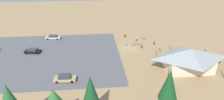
{
  "coord_description": "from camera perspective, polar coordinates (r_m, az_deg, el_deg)",
  "views": [
    {
      "loc": [
        9.98,
        51.77,
        23.32
      ],
      "look_at": [
        5.34,
        3.36,
        1.2
      ],
      "focal_mm": 31.01,
      "sensor_mm": 36.0,
      "label": 1
    }
  ],
  "objects": [
    {
      "name": "bicycle_black_yard_left",
      "position": [
        64.86,
        9.25,
        3.39
      ],
      "size": [
        1.16,
        1.19,
        0.79
      ],
      "color": "black",
      "rests_on": "ground"
    },
    {
      "name": "bicycle_orange_edge_north",
      "position": [
        59.11,
        16.88,
        0.47
      ],
      "size": [
        0.48,
        1.7,
        0.79
      ],
      "color": "black",
      "rests_on": "ground"
    },
    {
      "name": "bike_pavilion",
      "position": [
        48.31,
        21.8,
        -2.16
      ],
      "size": [
        13.35,
        9.16,
        5.36
      ],
      "color": "beige",
      "rests_on": "ground"
    },
    {
      "name": "car_silver_back_corner",
      "position": [
        66.98,
        -16.93,
        3.64
      ],
      "size": [
        4.92,
        2.38,
        1.34
      ],
      "color": "#BCBCC1",
      "rests_on": "parking_lot_asphalt"
    },
    {
      "name": "pine_mideast",
      "position": [
        31.8,
        -28.06,
        -12.97
      ],
      "size": [
        3.45,
        3.45,
        8.33
      ],
      "color": "brown",
      "rests_on": "ground"
    },
    {
      "name": "bicycle_silver_front_row",
      "position": [
        57.12,
        13.92,
        0.02
      ],
      "size": [
        0.48,
        1.77,
        0.85
      ],
      "color": "black",
      "rests_on": "ground"
    },
    {
      "name": "ground",
      "position": [
        57.65,
        4.97,
        0.5
      ],
      "size": [
        160.0,
        160.0,
        0.0
      ],
      "primitive_type": "plane",
      "color": "#9E7F56",
      "rests_on": "ground"
    },
    {
      "name": "pine_west",
      "position": [
        30.0,
        -6.29,
        -12.19
      ],
      "size": [
        3.08,
        3.08,
        8.31
      ],
      "color": "brown",
      "rests_on": "ground"
    },
    {
      "name": "pine_far_west",
      "position": [
        34.18,
        16.49,
        -9.62
      ],
      "size": [
        3.24,
        3.24,
        7.6
      ],
      "color": "brown",
      "rests_on": "ground"
    },
    {
      "name": "car_tan_far_end",
      "position": [
        42.87,
        -13.7,
        -8.07
      ],
      "size": [
        4.72,
        2.07,
        1.46
      ],
      "color": "tan",
      "rests_on": "parking_lot_asphalt"
    },
    {
      "name": "bicycle_blue_trailside",
      "position": [
        59.64,
        18.88,
        0.47
      ],
      "size": [
        0.48,
        1.78,
        0.92
      ],
      "color": "black",
      "rests_on": "ground"
    },
    {
      "name": "visitor_crossing_yard",
      "position": [
        57.76,
        8.72,
        1.36
      ],
      "size": [
        0.4,
        0.38,
        1.78
      ],
      "color": "#2D3347",
      "rests_on": "ground"
    },
    {
      "name": "pine_far_east",
      "position": [
        30.53,
        -16.71,
        -14.02
      ],
      "size": [
        3.97,
        3.97,
        6.76
      ],
      "color": "brown",
      "rests_on": "ground"
    },
    {
      "name": "visitor_by_pavilion",
      "position": [
        62.75,
        7.19,
        3.34
      ],
      "size": [
        0.38,
        0.36,
        1.75
      ],
      "color": "#2D3347",
      "rests_on": "ground"
    },
    {
      "name": "bicycle_yellow_near_porch",
      "position": [
        60.03,
        7.84,
        1.77
      ],
      "size": [
        1.66,
        0.66,
        0.83
      ],
      "color": "black",
      "rests_on": "ground"
    },
    {
      "name": "trash_bin",
      "position": [
        66.14,
        3.85,
        4.17
      ],
      "size": [
        0.6,
        0.6,
        0.9
      ],
      "primitive_type": "cylinder",
      "color": "brown",
      "rests_on": "ground"
    },
    {
      "name": "lot_sign",
      "position": [
        55.36,
        4.33,
        1.07
      ],
      "size": [
        0.56,
        0.08,
        2.2
      ],
      "color": "#99999E",
      "rests_on": "ground"
    },
    {
      "name": "visitor_at_bikes",
      "position": [
        60.99,
        12.34,
        2.27
      ],
      "size": [
        0.4,
        0.38,
        1.67
      ],
      "color": "#2D3347",
      "rests_on": "ground"
    },
    {
      "name": "bicycle_red_yard_right",
      "position": [
        58.13,
        19.64,
        -0.32
      ],
      "size": [
        1.54,
        0.86,
        0.81
      ],
      "color": "black",
      "rests_on": "ground"
    },
    {
      "name": "car_black_by_curb",
      "position": [
        58.54,
        -22.36,
        -0.23
      ],
      "size": [
        4.44,
        2.43,
        1.28
      ],
      "color": "black",
      "rests_on": "parking_lot_asphalt"
    },
    {
      "name": "bicycle_teal_yard_front",
      "position": [
        59.32,
        6.36,
        1.54
      ],
      "size": [
        1.4,
        1.09,
        0.8
      ],
      "color": "black",
      "rests_on": "ground"
    },
    {
      "name": "parking_lot_asphalt",
      "position": [
        56.11,
        -20.33,
        -1.7
      ],
      "size": [
        43.11,
        32.46,
        0.05
      ],
      "primitive_type": "cube",
      "color": "#56565B",
      "rests_on": "ground"
    }
  ]
}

